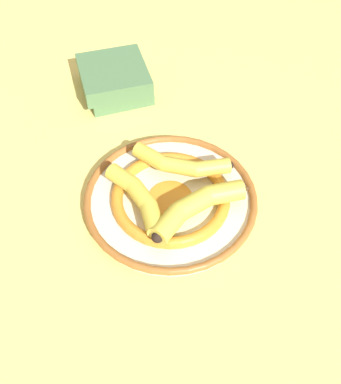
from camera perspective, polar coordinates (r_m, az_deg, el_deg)
name	(u,v)px	position (r m, az deg, el deg)	size (l,w,h in m)	color
ground_plane	(173,221)	(0.83, 0.34, -3.74)	(2.80, 2.80, 0.00)	#E5CC6B
decorative_bowl	(170,199)	(0.84, 0.00, -0.87)	(0.33, 0.33, 0.03)	beige
banana_a	(179,163)	(0.86, 1.05, 3.67)	(0.21, 0.06, 0.03)	gold
banana_b	(198,205)	(0.79, 3.54, -1.69)	(0.17, 0.16, 0.04)	gold
banana_c	(139,198)	(0.81, -3.98, -0.78)	(0.14, 0.15, 0.03)	gold
book_stack	(115,79)	(1.08, -7.08, 14.03)	(0.21, 0.21, 0.07)	#4C754C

